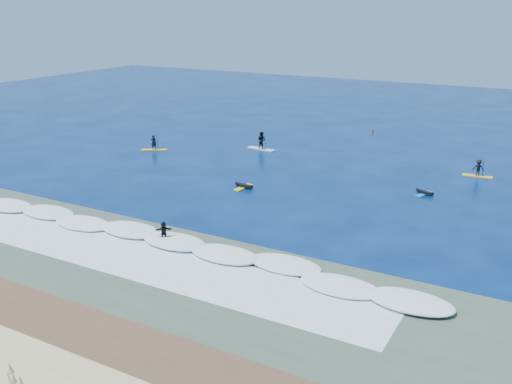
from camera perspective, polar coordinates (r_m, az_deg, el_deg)
The scene contains 12 objects.
ground at distance 47.17m, azimuth -1.84°, elevation -0.76°, with size 160.00×160.00×0.00m, color #031940.
wet_sand_strip at distance 32.30m, azimuth -22.18°, elevation -11.68°, with size 90.00×5.00×0.08m, color #513825.
shallow_water at distance 36.74m, azimuth -13.16°, elevation -6.99°, with size 90.00×13.00×0.01m, color #384D3E.
breaking_wave at distance 39.50m, azimuth -9.31°, elevation -4.90°, with size 40.00×6.00×0.30m, color white.
whitewater at distance 37.41m, azimuth -12.14°, elevation -6.44°, with size 34.00×5.00×0.02m, color silver.
sup_paddler_left at distance 63.94m, azimuth -10.18°, elevation 4.66°, with size 2.83×1.98×1.99m.
sup_paddler_center at distance 63.35m, azimuth 0.53°, elevation 5.05°, with size 3.39×1.23×2.33m.
sup_paddler_right at distance 57.07m, azimuth 21.35°, elevation 2.14°, with size 2.73×0.86×1.88m.
prone_paddler_near at distance 50.05m, azimuth -1.26°, elevation 0.57°, with size 1.77×2.26×0.46m.
prone_paddler_far at distance 50.37m, azimuth 16.47°, elevation -0.10°, with size 1.59×2.10×0.43m.
wave_surfer at distance 38.94m, azimuth -9.21°, elevation -3.99°, with size 1.81×1.61×1.38m.
marker_buoy at distance 73.53m, azimuth 11.58°, elevation 6.07°, with size 0.26×0.26×0.63m.
Camera 1 is at (22.92, -38.23, 15.42)m, focal length 40.00 mm.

